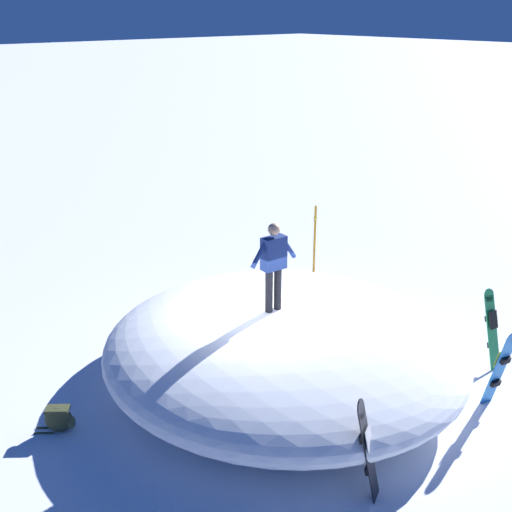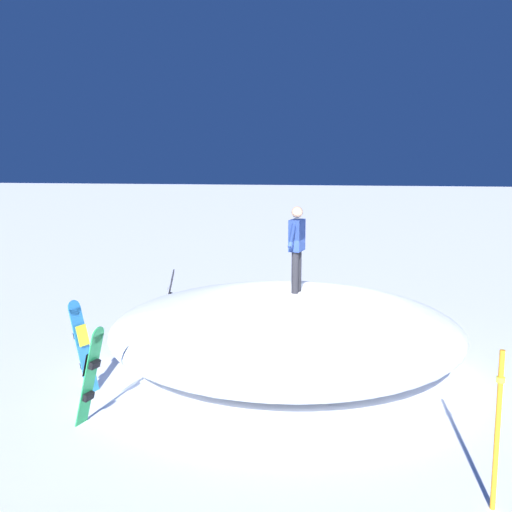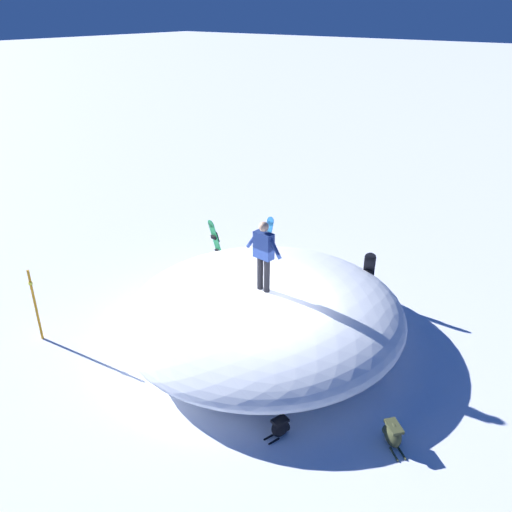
{
  "view_description": "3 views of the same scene",
  "coord_description": "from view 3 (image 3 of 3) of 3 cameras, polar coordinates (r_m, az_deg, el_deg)",
  "views": [
    {
      "loc": [
        7.12,
        8.22,
        6.68
      ],
      "look_at": [
        0.19,
        0.26,
        2.62
      ],
      "focal_mm": 45.62,
      "sensor_mm": 36.0,
      "label": 1
    },
    {
      "loc": [
        -11.31,
        -1.88,
        3.86
      ],
      "look_at": [
        -0.75,
        0.95,
        2.22
      ],
      "focal_mm": 41.31,
      "sensor_mm": 36.0,
      "label": 2
    },
    {
      "loc": [
        5.87,
        -7.97,
        7.33
      ],
      "look_at": [
        -0.86,
        0.83,
        1.91
      ],
      "focal_mm": 36.02,
      "sensor_mm": 36.0,
      "label": 3
    }
  ],
  "objects": [
    {
      "name": "snowboard_tertiary_upright",
      "position": [
        15.8,
        -4.49,
        1.61
      ],
      "size": [
        0.33,
        0.47,
        1.57
      ],
      "color": "#1E8C47",
      "rests_on": "ground"
    },
    {
      "name": "ground",
      "position": [
        12.31,
        0.82,
        -10.47
      ],
      "size": [
        240.0,
        240.0,
        0.0
      ],
      "primitive_type": "plane",
      "color": "white"
    },
    {
      "name": "snowboard_secondary_upright",
      "position": [
        14.09,
        12.36,
        -2.15
      ],
      "size": [
        0.43,
        0.46,
        1.57
      ],
      "color": "black",
      "rests_on": "ground"
    },
    {
      "name": "snowboard_primary_upright",
      "position": [
        15.71,
        1.18,
        1.61
      ],
      "size": [
        0.36,
        0.46,
        1.6
      ],
      "color": "#2672BF",
      "rests_on": "ground"
    },
    {
      "name": "backpack_far",
      "position": [
        10.3,
        14.91,
        -18.52
      ],
      "size": [
        0.65,
        0.59,
        0.47
      ],
      "color": "#383D23",
      "rests_on": "ground"
    },
    {
      "name": "snowboarder_standing",
      "position": [
        11.36,
        0.85,
        0.46
      ],
      "size": [
        1.02,
        0.26,
        1.68
      ],
      "color": "black",
      "rests_on": "snow_mound"
    },
    {
      "name": "backpack_near",
      "position": [
        10.18,
        2.72,
        -18.42
      ],
      "size": [
        0.34,
        0.56,
        0.39
      ],
      "color": "black",
      "rests_on": "ground"
    },
    {
      "name": "snow_mound",
      "position": [
        12.37,
        0.95,
        -6.18
      ],
      "size": [
        7.23,
        7.42,
        1.46
      ],
      "primitive_type": "ellipsoid",
      "rotation": [
        0.0,
        0.0,
        1.66
      ],
      "color": "white",
      "rests_on": "ground"
    },
    {
      "name": "trail_marker_pole",
      "position": [
        13.25,
        -23.33,
        -4.9
      ],
      "size": [
        0.1,
        0.1,
        1.88
      ],
      "color": "orange",
      "rests_on": "ground"
    }
  ]
}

